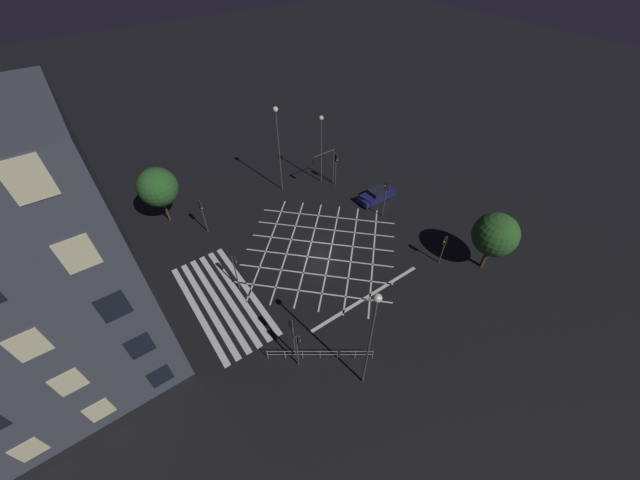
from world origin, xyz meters
The scene contains 17 objects.
ground_plane centered at (0.00, 0.00, 0.00)m, with size 200.00×200.00×0.00m, color black.
road_markings centered at (0.39, -5.79, 0.00)m, with size 17.68×21.66×0.01m.
traffic_light_se_main centered at (7.86, -8.00, 3.25)m, with size 0.39×0.36×4.57m.
traffic_light_se_cross centered at (8.75, -8.15, 2.76)m, with size 0.36×0.39×3.86m.
traffic_light_ne_cross centered at (7.90, 8.15, 2.42)m, with size 0.36×0.39×3.38m.
traffic_light_nw_main centered at (-7.95, 7.98, 3.05)m, with size 0.39×0.36×4.28m.
traffic_light_median_north centered at (-0.30, 8.48, 3.24)m, with size 0.36×0.39×4.56m.
traffic_light_sw_main centered at (-8.92, -7.90, 2.88)m, with size 0.39×0.36×4.03m.
traffic_light_nw_cross centered at (-8.69, 6.62, 3.35)m, with size 0.36×3.10×4.52m.
traffic_light_median_south centered at (-0.35, -8.47, 2.89)m, with size 0.36×0.39×4.05m.
street_lamp_east centered at (-9.58, 7.02, 5.87)m, with size 0.51×0.51×8.37m.
street_lamp_west centered at (12.50, -5.19, 6.84)m, with size 0.51×0.51×10.00m.
street_lamp_far centered at (-10.91, 2.29, 7.23)m, with size 0.56×0.56×10.06m.
street_tree_near centered at (10.52, 11.14, 4.01)m, with size 3.90×3.90×5.98m.
street_tree_far centered at (-13.16, -10.49, 4.26)m, with size 3.96×3.96×6.25m.
waiting_car centered at (-2.94, 10.04, 0.62)m, with size 1.78×4.56×1.32m.
pedestrian_railing centered at (9.31, -6.66, 0.67)m, with size 4.59×6.40×1.05m.
Camera 1 is at (20.06, -14.34, 24.96)m, focal length 20.00 mm.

